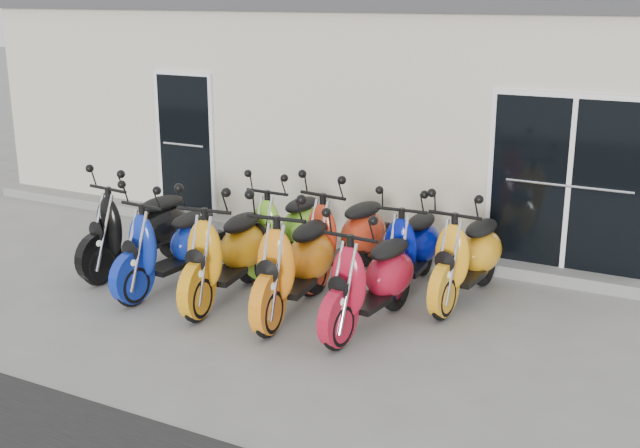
# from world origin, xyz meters

# --- Properties ---
(ground) EXTENTS (80.00, 80.00, 0.00)m
(ground) POSITION_xyz_m (0.00, 0.00, 0.00)
(ground) COLOR gray
(ground) RESTS_ON ground
(building) EXTENTS (14.00, 6.00, 3.20)m
(building) POSITION_xyz_m (0.00, 5.20, 1.60)
(building) COLOR beige
(building) RESTS_ON ground
(roof_cap) EXTENTS (14.20, 6.20, 0.16)m
(roof_cap) POSITION_xyz_m (0.00, 5.20, 3.28)
(roof_cap) COLOR #3F3F42
(roof_cap) RESTS_ON building
(front_step) EXTENTS (14.00, 0.40, 0.15)m
(front_step) POSITION_xyz_m (0.00, 2.02, 0.07)
(front_step) COLOR gray
(front_step) RESTS_ON ground
(door_left) EXTENTS (1.07, 0.08, 2.22)m
(door_left) POSITION_xyz_m (-3.20, 2.17, 1.26)
(door_left) COLOR black
(door_left) RESTS_ON front_step
(door_right) EXTENTS (2.02, 0.08, 2.22)m
(door_right) POSITION_xyz_m (2.60, 2.17, 1.26)
(door_right) COLOR black
(door_right) RESTS_ON front_step
(scooter_front_black) EXTENTS (0.93, 2.02, 1.45)m
(scooter_front_black) POSITION_xyz_m (-2.25, -0.10, 0.72)
(scooter_front_black) COLOR black
(scooter_front_black) RESTS_ON ground
(scooter_front_blue) EXTENTS (0.83, 1.95, 1.41)m
(scooter_front_blue) POSITION_xyz_m (-1.46, -0.45, 0.70)
(scooter_front_blue) COLOR #0F27A0
(scooter_front_blue) RESTS_ON ground
(scooter_front_orange_a) EXTENTS (0.99, 2.08, 1.48)m
(scooter_front_orange_a) POSITION_xyz_m (-0.67, -0.44, 0.74)
(scooter_front_orange_a) COLOR orange
(scooter_front_orange_a) RESTS_ON ground
(scooter_front_orange_b) EXTENTS (0.97, 2.11, 1.51)m
(scooter_front_orange_b) POSITION_xyz_m (0.23, -0.40, 0.75)
(scooter_front_orange_b) COLOR orange
(scooter_front_orange_b) RESTS_ON ground
(scooter_front_red) EXTENTS (0.84, 1.94, 1.40)m
(scooter_front_red) POSITION_xyz_m (1.13, -0.39, 0.70)
(scooter_front_red) COLOR #B1122B
(scooter_front_red) RESTS_ON ground
(scooter_back_green) EXTENTS (0.70, 1.86, 1.37)m
(scooter_back_green) POSITION_xyz_m (-0.65, 0.88, 0.68)
(scooter_back_green) COLOR #6FB926
(scooter_back_green) RESTS_ON ground
(scooter_back_red) EXTENTS (0.96, 2.05, 1.46)m
(scooter_back_red) POSITION_xyz_m (0.22, 0.81, 0.73)
(scooter_back_red) COLOR red
(scooter_back_red) RESTS_ON ground
(scooter_back_blue) EXTENTS (0.83, 1.90, 1.36)m
(scooter_back_blue) POSITION_xyz_m (1.08, 0.88, 0.68)
(scooter_back_blue) COLOR #031097
(scooter_back_blue) RESTS_ON ground
(scooter_back_yellow) EXTENTS (0.81, 1.95, 1.41)m
(scooter_back_yellow) POSITION_xyz_m (1.78, 0.85, 0.70)
(scooter_back_yellow) COLOR orange
(scooter_back_yellow) RESTS_ON ground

